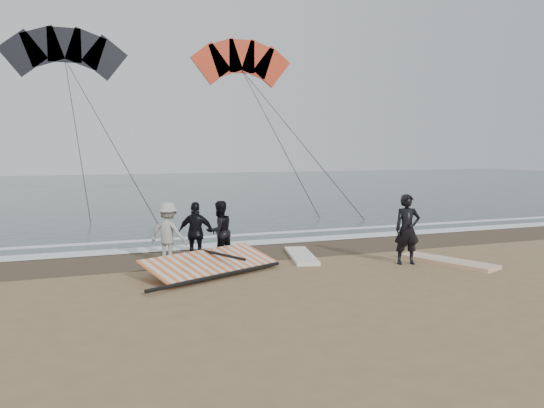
{
  "coord_description": "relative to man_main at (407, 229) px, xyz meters",
  "views": [
    {
      "loc": [
        -6.03,
        -10.45,
        3.05
      ],
      "look_at": [
        -0.97,
        3.0,
        1.6
      ],
      "focal_mm": 35.0,
      "sensor_mm": 36.0,
      "label": 1
    }
  ],
  "objects": [
    {
      "name": "ground",
      "position": [
        -2.33,
        -1.46,
        -0.95
      ],
      "size": [
        120.0,
        120.0,
        0.0
      ],
      "primitive_type": "plane",
      "color": "#8C704C",
      "rests_on": "ground"
    },
    {
      "name": "sea",
      "position": [
        -2.33,
        31.54,
        -0.93
      ],
      "size": [
        120.0,
        54.0,
        0.02
      ],
      "primitive_type": "cube",
      "color": "#233838",
      "rests_on": "ground"
    },
    {
      "name": "wet_sand",
      "position": [
        -2.33,
        3.04,
        -0.94
      ],
      "size": [
        120.0,
        2.8,
        0.01
      ],
      "primitive_type": "cube",
      "color": "#4C3D2B",
      "rests_on": "ground"
    },
    {
      "name": "foam_near",
      "position": [
        -2.33,
        4.44,
        -0.92
      ],
      "size": [
        120.0,
        0.9,
        0.01
      ],
      "primitive_type": "cube",
      "color": "white",
      "rests_on": "sea"
    },
    {
      "name": "foam_far",
      "position": [
        -2.33,
        6.14,
        -0.92
      ],
      "size": [
        120.0,
        0.45,
        0.01
      ],
      "primitive_type": "cube",
      "color": "white",
      "rests_on": "sea"
    },
    {
      "name": "man_main",
      "position": [
        0.0,
        0.0,
        0.0
      ],
      "size": [
        0.78,
        0.61,
        1.89
      ],
      "primitive_type": "imported",
      "rotation": [
        0.0,
        0.0,
        -0.26
      ],
      "color": "black",
      "rests_on": "ground"
    },
    {
      "name": "board_white",
      "position": [
        1.09,
        -0.34,
        -0.89
      ],
      "size": [
        1.64,
        2.73,
        0.11
      ],
      "primitive_type": "cube",
      "rotation": [
        0.0,
        0.0,
        0.37
      ],
      "color": "silver",
      "rests_on": "ground"
    },
    {
      "name": "board_cream",
      "position": [
        -2.31,
        1.81,
        -0.9
      ],
      "size": [
        1.2,
        2.48,
        0.1
      ],
      "primitive_type": "cube",
      "rotation": [
        0.0,
        0.0,
        -0.25
      ],
      "color": "white",
      "rests_on": "ground"
    },
    {
      "name": "trio_cluster",
      "position": [
        -5.39,
        2.18,
        -0.11
      ],
      "size": [
        2.5,
        1.24,
        1.69
      ],
      "color": "black",
      "rests_on": "ground"
    },
    {
      "name": "sail_rig",
      "position": [
        -5.29,
        0.92,
        -0.75
      ],
      "size": [
        3.66,
        2.96,
        0.49
      ],
      "color": "black",
      "rests_on": "ground"
    },
    {
      "name": "kite_red",
      "position": [
        1.6,
        19.8,
        7.31
      ],
      "size": [
        7.01,
        6.01,
        14.33
      ],
      "color": "red",
      "rests_on": "ground"
    },
    {
      "name": "kite_dark",
      "position": [
        -8.56,
        22.13,
        7.66
      ],
      "size": [
        8.13,
        6.24,
        15.22
      ],
      "color": "black",
      "rests_on": "ground"
    }
  ]
}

